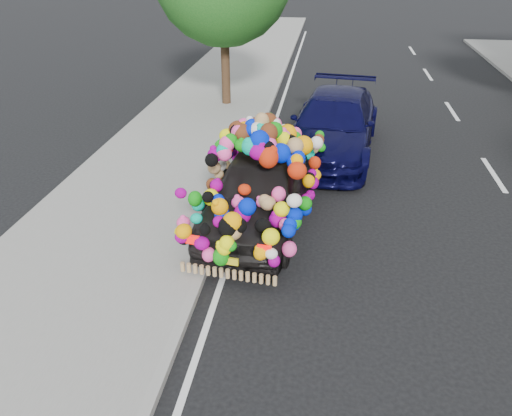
# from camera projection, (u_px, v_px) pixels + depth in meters

# --- Properties ---
(ground) EXTENTS (100.00, 100.00, 0.00)m
(ground) POSITION_uv_depth(u_px,v_px,m) (344.00, 290.00, 8.04)
(ground) COLOR black
(ground) RESTS_ON ground
(sidewalk) EXTENTS (4.00, 60.00, 0.12)m
(sidewalk) POSITION_uv_depth(u_px,v_px,m) (91.00, 265.00, 8.55)
(sidewalk) COLOR gray
(sidewalk) RESTS_ON ground
(kerb) EXTENTS (0.15, 60.00, 0.13)m
(kerb) POSITION_uv_depth(u_px,v_px,m) (202.00, 274.00, 8.30)
(kerb) COLOR gray
(kerb) RESTS_ON ground
(plush_art_car) EXTENTS (2.54, 4.66, 2.10)m
(plush_art_car) POSITION_uv_depth(u_px,v_px,m) (261.00, 172.00, 9.47)
(plush_art_car) COLOR black
(plush_art_car) RESTS_ON ground
(navy_sedan) EXTENTS (2.68, 5.37, 1.50)m
(navy_sedan) POSITION_uv_depth(u_px,v_px,m) (334.00, 125.00, 12.86)
(navy_sedan) COLOR #070732
(navy_sedan) RESTS_ON ground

